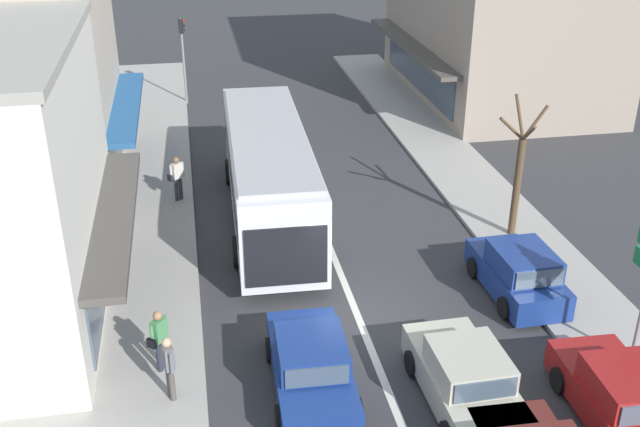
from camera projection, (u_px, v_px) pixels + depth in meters
ground_plane at (361, 323)px, 20.08m from camera, size 140.00×140.00×0.00m
lane_centre_line at (332, 252)px, 23.62m from camera, size 0.20×28.00×0.01m
sidewalk_left at (115, 239)px, 24.26m from camera, size 5.20×44.00×0.14m
kerb_right at (493, 209)px, 26.36m from camera, size 2.80×44.00×0.12m
shopfront_mid_block at (15, 69)px, 27.01m from camera, size 7.63×9.50×8.63m
city_bus at (268, 169)px, 24.86m from camera, size 2.98×10.93×3.23m
sedan_queue_gap_filler at (311, 367)px, 17.32m from camera, size 2.01×4.26×1.47m
sedan_queue_far_back at (466, 380)px, 16.89m from camera, size 1.96×4.23×1.47m
parked_sedan_kerb_front at (624, 401)px, 16.25m from camera, size 2.02×4.26×1.47m
parked_hatchback_kerb_second at (518, 273)px, 21.07m from camera, size 1.88×3.74×1.54m
traffic_light_downstreet at (183, 47)px, 36.24m from camera, size 0.32×0.24×4.20m
street_tree_right at (518, 177)px, 23.67m from camera, size 1.57×1.58×4.62m
pedestrian_with_handbag_near at (159, 337)px, 17.69m from camera, size 0.51×0.59×1.63m
pedestrian_browsing_midblock at (177, 176)px, 26.43m from camera, size 0.60×0.50×1.63m
pedestrian_far_walker at (169, 364)px, 16.76m from camera, size 0.32×0.54×1.63m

